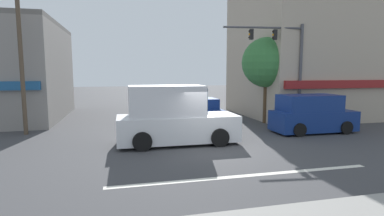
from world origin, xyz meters
The scene contains 10 objects.
ground_plane centered at (0.00, 0.00, 0.00)m, with size 120.00×120.00×0.00m, color #3D3D3F.
lane_marking_stripe centered at (0.00, -3.50, 0.00)m, with size 9.00×0.24×0.01m, color silver.
building_right_corner centered at (11.18, 8.62, 5.46)m, with size 11.58×9.45×10.93m.
street_tree centered at (5.41, 5.74, 3.96)m, with size 3.25×3.25×5.61m.
utility_pole_near_left centered at (-8.96, 5.40, 4.21)m, with size 1.40×0.22×8.12m.
utility_pole_far_right centered at (8.46, 7.07, 4.58)m, with size 1.40×0.22×8.86m.
traffic_light_mast centered at (5.75, 4.05, 4.18)m, with size 4.86×0.70×6.20m.
box_truck_crossing_leftbound centered at (-1.54, 1.37, 1.25)m, with size 5.62×2.29×2.75m.
van_crossing_center centered at (6.46, 2.27, 1.01)m, with size 4.61×2.06×2.11m.
sedan_waiting_far centered at (1.68, 7.44, 0.71)m, with size 1.89×4.11×1.58m.
Camera 1 is at (-3.95, -12.23, 3.37)m, focal length 28.00 mm.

